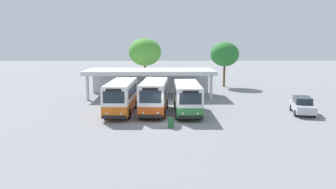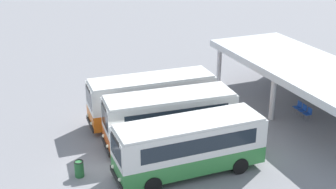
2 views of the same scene
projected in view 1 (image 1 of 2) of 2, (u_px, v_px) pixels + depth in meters
The scene contains 12 objects.
ground_plane at pixel (168, 123), 28.85m from camera, with size 180.00×180.00×0.00m, color gray.
city_bus_nearest_orange at pixel (121, 96), 32.66m from camera, with size 2.62×8.18×3.10m.
city_bus_second_in_row at pixel (154, 96), 32.65m from camera, with size 2.82×7.73×3.15m.
city_bus_middle_cream at pixel (187, 97), 32.52m from camera, with size 2.48×7.90×2.94m.
parked_car_flank at pixel (302, 105), 32.57m from camera, with size 2.67×4.65×1.62m.
terminal_canopy at pixel (150, 75), 43.12m from camera, with size 15.99×6.18×3.40m.
waiting_chair_end_by_column at pixel (150, 93), 42.39m from camera, with size 0.46×0.46×0.86m.
waiting_chair_second_from_end at pixel (154, 93), 42.38m from camera, with size 0.46×0.46×0.86m.
waiting_chair_middle_seat at pixel (159, 93), 42.36m from camera, with size 0.46×0.46×0.86m.
roadside_tree_behind_canopy at pixel (145, 52), 50.57m from camera, with size 4.83×4.83×7.34m.
roadside_tree_east_of_canopy at pixel (225, 54), 50.93m from camera, with size 4.29×4.29×6.78m.
litter_bin_apron at pixel (171, 122), 27.34m from camera, with size 0.49×0.49×0.90m.
Camera 1 is at (-0.60, -28.09, 7.00)m, focal length 36.15 mm.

